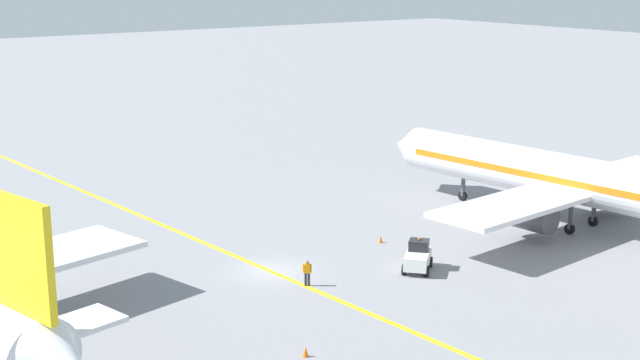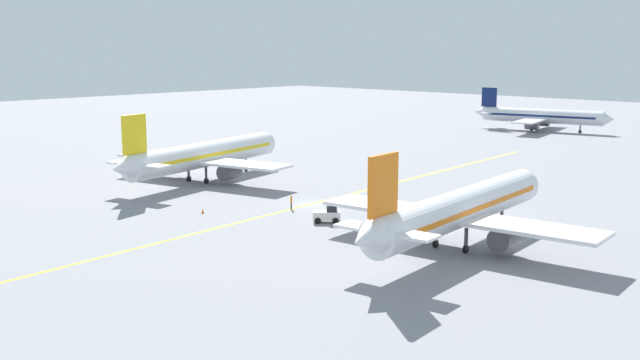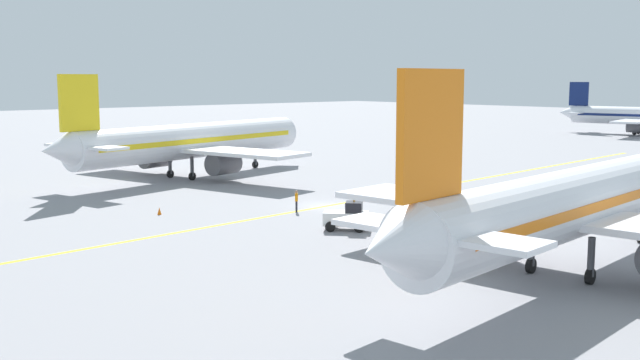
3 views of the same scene
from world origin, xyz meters
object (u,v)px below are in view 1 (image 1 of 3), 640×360
Objects in this scene: baggage_tug_white at (418,257)px; ground_crew_worker at (307,272)px; airplane_adjacent_stand at (567,179)px; traffic_cone_near_nose at (381,239)px; traffic_cone_mid_apron at (306,352)px.

ground_crew_worker is at bearing 166.18° from baggage_tug_white.
airplane_adjacent_stand is 15.51m from traffic_cone_near_nose.
airplane_adjacent_stand is 64.63× the size of traffic_cone_near_nose.
airplane_adjacent_stand reaches higher than traffic_cone_near_nose.
airplane_adjacent_stand is at bearing 14.52° from traffic_cone_mid_apron.
ground_crew_worker is (-7.61, 1.87, 0.01)m from baggage_tug_white.
traffic_cone_near_nose is 1.00× the size of traffic_cone_mid_apron.
traffic_cone_near_nose is 19.99m from traffic_cone_mid_apron.
ground_crew_worker is at bearing -156.12° from traffic_cone_near_nose.
traffic_cone_near_nose is (1.82, 6.05, -0.63)m from baggage_tug_white.
traffic_cone_mid_apron is at bearing -154.14° from baggage_tug_white.
traffic_cone_mid_apron is at bearing -125.43° from ground_crew_worker.
baggage_tug_white is at bearing -176.11° from airplane_adjacent_stand.
ground_crew_worker reaches higher than traffic_cone_mid_apron.
ground_crew_worker is 3.05× the size of traffic_cone_near_nose.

